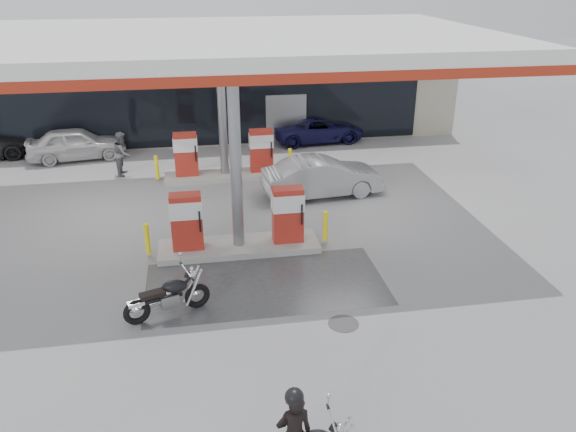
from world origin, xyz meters
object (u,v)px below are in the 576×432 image
object	(u,v)px
sedan_white	(76,144)
attendant	(123,153)
pump_island_far	(224,159)
hatchback_silver	(323,177)
pump_island_near	(238,227)
parked_motorcycle	(169,298)
parked_car_right	(318,129)

from	to	relation	value
sedan_white	attendant	size ratio (longest dim) A/B	2.35
pump_island_far	hatchback_silver	bearing A→B (deg)	-36.54
pump_island_far	hatchback_silver	size ratio (longest dim) A/B	1.25
pump_island_near	attendant	bearing A→B (deg)	118.45
parked_motorcycle	sedan_white	xyz separation A→B (m)	(-4.01, 12.18, 0.20)
pump_island_near	parked_car_right	distance (m)	10.97
pump_island_near	sedan_white	world-z (taller)	pump_island_near
hatchback_silver	parked_car_right	distance (m)	6.52
pump_island_near	sedan_white	bearing A→B (deg)	122.53
parked_motorcycle	attendant	distance (m)	10.17
pump_island_far	parked_motorcycle	distance (m)	9.18
attendant	parked_car_right	bearing A→B (deg)	-64.39
parked_motorcycle	parked_car_right	bearing A→B (deg)	45.12
pump_island_far	parked_motorcycle	bearing A→B (deg)	-101.69
attendant	pump_island_near	bearing A→B (deg)	-145.84
hatchback_silver	parked_car_right	xyz separation A→B (m)	(1.26, 6.40, -0.11)
attendant	parked_car_right	world-z (taller)	attendant
parked_motorcycle	hatchback_silver	world-z (taller)	hatchback_silver
hatchback_silver	sedan_white	bearing A→B (deg)	52.14
sedan_white	parked_motorcycle	bearing A→B (deg)	-170.00
pump_island_far	parked_car_right	size ratio (longest dim) A/B	1.25
sedan_white	attendant	xyz separation A→B (m)	(2.08, -2.20, 0.17)
pump_island_near	attendant	xyz separation A→B (m)	(-3.79, 7.00, 0.12)
parked_motorcycle	parked_car_right	xyz separation A→B (m)	(6.36, 12.98, 0.11)
pump_island_far	sedan_white	distance (m)	6.68
parked_motorcycle	parked_car_right	distance (m)	14.46
parked_motorcycle	parked_car_right	size ratio (longest dim) A/B	0.48
pump_island_far	sedan_white	size ratio (longest dim) A/B	1.32
sedan_white	hatchback_silver	size ratio (longest dim) A/B	0.95
pump_island_near	pump_island_far	xyz separation A→B (m)	(0.00, 6.00, 0.00)
pump_island_near	parked_motorcycle	xyz separation A→B (m)	(-1.86, -2.98, -0.25)
sedan_white	hatchback_silver	bearing A→B (deg)	-129.81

